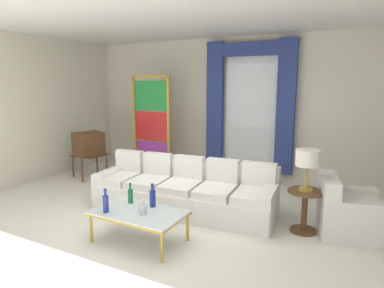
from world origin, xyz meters
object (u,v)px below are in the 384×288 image
at_px(coffee_table, 139,214).
at_px(armchair_white, 347,214).
at_px(bottle_amber_squat, 130,195).
at_px(bottle_ruby_flask, 153,197).
at_px(peacock_figurine, 155,170).
at_px(table_lamp_brass, 308,160).
at_px(bottle_blue_decanter, 106,203).
at_px(stained_glass_divider, 151,128).
at_px(couch_white_long, 185,191).
at_px(round_side_table, 305,207).
at_px(vintage_tv, 89,144).
at_px(bottle_crystal_tall, 143,208).

distance_m(coffee_table, armchair_white, 2.80).
bearing_deg(bottle_amber_squat, bottle_ruby_flask, 4.25).
height_order(peacock_figurine, table_lamp_brass, table_lamp_brass).
bearing_deg(coffee_table, bottle_blue_decanter, -149.85).
bearing_deg(stained_glass_divider, coffee_table, -58.45).
height_order(couch_white_long, bottle_ruby_flask, couch_white_long).
distance_m(bottle_ruby_flask, stained_glass_divider, 3.10).
distance_m(bottle_blue_decanter, round_side_table, 2.68).
bearing_deg(armchair_white, bottle_amber_squat, -154.20).
height_order(vintage_tv, table_lamp_brass, vintage_tv).
bearing_deg(bottle_blue_decanter, bottle_ruby_flask, 46.24).
height_order(bottle_blue_decanter, bottle_amber_squat, bottle_blue_decanter).
distance_m(armchair_white, table_lamp_brass, 0.93).
bearing_deg(bottle_blue_decanter, vintage_tv, 138.19).
distance_m(vintage_tv, peacock_figurine, 1.56).
bearing_deg(bottle_crystal_tall, stained_glass_divider, 122.64).
bearing_deg(bottle_crystal_tall, table_lamp_brass, 37.57).
distance_m(vintage_tv, stained_glass_divider, 1.39).
height_order(coffee_table, bottle_crystal_tall, bottle_crystal_tall).
relative_size(couch_white_long, bottle_crystal_tall, 13.63).
height_order(coffee_table, armchair_white, armchair_white).
relative_size(coffee_table, bottle_amber_squat, 4.04).
xyz_separation_m(bottle_ruby_flask, table_lamp_brass, (1.79, 1.07, 0.49)).
height_order(armchair_white, peacock_figurine, armchair_white).
xyz_separation_m(peacock_figurine, round_side_table, (3.22, -1.10, 0.14)).
bearing_deg(round_side_table, vintage_tv, 172.04).
distance_m(bottle_blue_decanter, peacock_figurine, 2.82).
distance_m(peacock_figurine, table_lamp_brass, 3.49).
distance_m(couch_white_long, bottle_blue_decanter, 1.53).
bearing_deg(peacock_figurine, round_side_table, -18.83).
bearing_deg(bottle_amber_squat, couch_white_long, 75.31).
height_order(bottle_blue_decanter, bottle_crystal_tall, bottle_blue_decanter).
bearing_deg(couch_white_long, bottle_blue_decanter, -103.33).
relative_size(coffee_table, bottle_crystal_tall, 5.37).
relative_size(bottle_crystal_tall, stained_glass_divider, 0.10).
xyz_separation_m(bottle_amber_squat, bottle_ruby_flask, (0.35, 0.03, 0.02)).
bearing_deg(round_side_table, bottle_ruby_flask, -149.00).
relative_size(coffee_table, bottle_ruby_flask, 3.61).
distance_m(coffee_table, bottle_crystal_tall, 0.15).
relative_size(couch_white_long, bottle_amber_squat, 10.27).
bearing_deg(couch_white_long, peacock_figurine, 139.97).
bearing_deg(bottle_blue_decanter, bottle_crystal_tall, 20.23).
bearing_deg(couch_white_long, armchair_white, 5.51).
xyz_separation_m(couch_white_long, table_lamp_brass, (1.86, 0.04, 0.72)).
xyz_separation_m(couch_white_long, bottle_amber_squat, (-0.28, -1.06, 0.22)).
xyz_separation_m(bottle_crystal_tall, bottle_ruby_flask, (-0.04, 0.27, 0.05)).
xyz_separation_m(couch_white_long, bottle_crystal_tall, (0.11, -1.30, 0.18)).
xyz_separation_m(coffee_table, bottle_blue_decanter, (-0.36, -0.21, 0.16)).
xyz_separation_m(bottle_ruby_flask, stained_glass_divider, (-1.74, 2.51, 0.52)).
bearing_deg(coffee_table, table_lamp_brass, 35.23).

